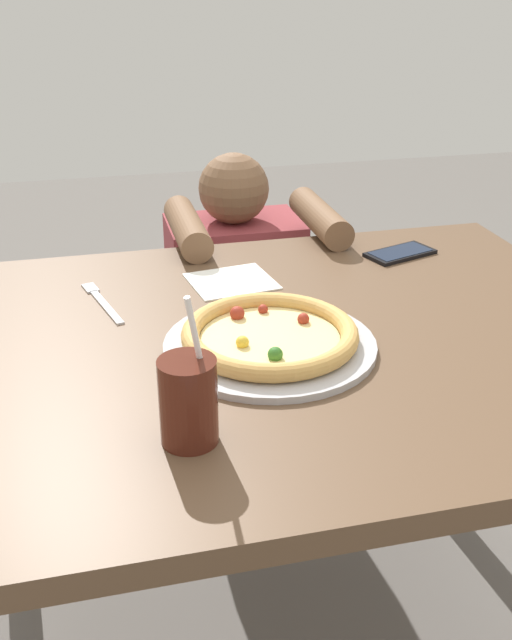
{
  "coord_description": "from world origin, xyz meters",
  "views": [
    {
      "loc": [
        -0.31,
        -1.09,
        1.33
      ],
      "look_at": [
        -0.04,
        0.01,
        0.78
      ],
      "focal_mm": 41.95,
      "sensor_mm": 36.0,
      "label": 1
    }
  ],
  "objects_px": {
    "fork": "(101,301)",
    "cell_phone": "(400,253)",
    "drink_cup_colored": "(188,401)",
    "diner_seated": "(236,326)",
    "pizza_near": "(270,338)"
  },
  "relations": [
    {
      "from": "cell_phone",
      "to": "fork",
      "type": "bearing_deg",
      "value": -171.46
    },
    {
      "from": "fork",
      "to": "cell_phone",
      "type": "distance_m",
      "value": 0.65
    },
    {
      "from": "fork",
      "to": "cell_phone",
      "type": "bearing_deg",
      "value": 8.54
    },
    {
      "from": "fork",
      "to": "cell_phone",
      "type": "height_order",
      "value": "cell_phone"
    },
    {
      "from": "pizza_near",
      "to": "cell_phone",
      "type": "relative_size",
      "value": 2.11
    },
    {
      "from": "drink_cup_colored",
      "to": "fork",
      "type": "xyz_separation_m",
      "value": [
        -0.09,
        0.48,
        -0.06
      ]
    },
    {
      "from": "drink_cup_colored",
      "to": "pizza_near",
      "type": "bearing_deg",
      "value": 53.44
    },
    {
      "from": "pizza_near",
      "to": "drink_cup_colored",
      "type": "distance_m",
      "value": 0.29
    },
    {
      "from": "pizza_near",
      "to": "fork",
      "type": "relative_size",
      "value": 1.75
    },
    {
      "from": "drink_cup_colored",
      "to": "fork",
      "type": "height_order",
      "value": "drink_cup_colored"
    },
    {
      "from": "fork",
      "to": "cell_phone",
      "type": "relative_size",
      "value": 1.21
    },
    {
      "from": "pizza_near",
      "to": "drink_cup_colored",
      "type": "height_order",
      "value": "drink_cup_colored"
    },
    {
      "from": "drink_cup_colored",
      "to": "fork",
      "type": "bearing_deg",
      "value": 100.7
    },
    {
      "from": "drink_cup_colored",
      "to": "diner_seated",
      "type": "xyz_separation_m",
      "value": [
        0.27,
        0.99,
        -0.39
      ]
    },
    {
      "from": "drink_cup_colored",
      "to": "cell_phone",
      "type": "relative_size",
      "value": 1.28
    }
  ]
}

